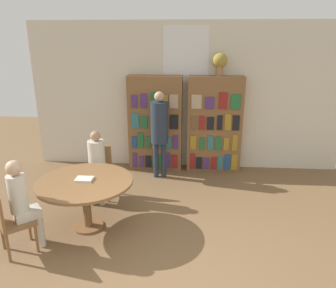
% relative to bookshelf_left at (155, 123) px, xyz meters
% --- Properties ---
extents(wall_back, '(6.40, 0.07, 3.00)m').
position_rel_bookshelf_left_xyz_m(wall_back, '(0.61, 0.19, 0.53)').
color(wall_back, beige).
rests_on(wall_back, ground_plane).
extents(bookshelf_left, '(1.10, 0.34, 1.96)m').
position_rel_bookshelf_left_xyz_m(bookshelf_left, '(0.00, 0.00, 0.00)').
color(bookshelf_left, brown).
rests_on(bookshelf_left, ground_plane).
extents(bookshelf_right, '(1.10, 0.34, 1.96)m').
position_rel_bookshelf_left_xyz_m(bookshelf_right, '(1.22, -0.00, -0.00)').
color(bookshelf_right, brown).
rests_on(bookshelf_right, ground_plane).
extents(flower_vase, '(0.28, 0.28, 0.43)m').
position_rel_bookshelf_left_xyz_m(flower_vase, '(1.27, 0.00, 1.25)').
color(flower_vase, '#997047').
rests_on(flower_vase, bookshelf_right).
extents(reading_table, '(1.36, 1.36, 0.75)m').
position_rel_bookshelf_left_xyz_m(reading_table, '(-0.73, -2.41, -0.33)').
color(reading_table, brown).
rests_on(reading_table, ground_plane).
extents(chair_near_camera, '(0.56, 0.56, 0.89)m').
position_rel_bookshelf_left_xyz_m(chair_near_camera, '(-1.49, -3.08, -0.48)').
color(chair_near_camera, brown).
rests_on(chair_near_camera, ground_plane).
extents(chair_left_side, '(0.43, 0.43, 0.89)m').
position_rel_bookshelf_left_xyz_m(chair_left_side, '(-0.82, -1.39, -0.48)').
color(chair_left_side, brown).
rests_on(chair_left_side, ground_plane).
extents(seated_reader_left, '(0.31, 0.39, 1.22)m').
position_rel_bookshelf_left_xyz_m(seated_reader_left, '(-0.80, -1.57, -0.28)').
color(seated_reader_left, beige).
rests_on(seated_reader_left, ground_plane).
extents(seated_reader_right, '(0.39, 0.38, 1.25)m').
position_rel_bookshelf_left_xyz_m(seated_reader_right, '(-1.35, -2.96, -0.27)').
color(seated_reader_right, beige).
rests_on(seated_reader_right, ground_plane).
extents(librarian_standing, '(0.34, 0.61, 1.72)m').
position_rel_bookshelf_left_xyz_m(librarian_standing, '(0.14, -0.50, 0.09)').
color(librarian_standing, '#232D3D').
rests_on(librarian_standing, ground_plane).
extents(open_book_on_table, '(0.24, 0.18, 0.03)m').
position_rel_bookshelf_left_xyz_m(open_book_on_table, '(-0.73, -2.40, -0.21)').
color(open_book_on_table, silver).
rests_on(open_book_on_table, reading_table).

